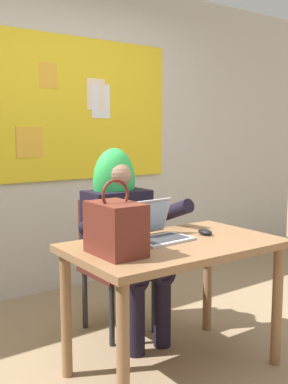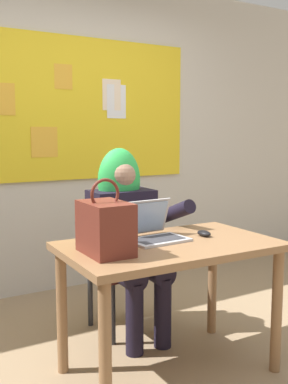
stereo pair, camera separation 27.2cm
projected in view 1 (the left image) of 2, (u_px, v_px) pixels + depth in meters
ground_plane at (185, 379)px, 2.49m from camera, size 24.00×24.00×0.00m
wall_back_bulletin at (45, 132)px, 3.75m from camera, size 6.53×1.86×2.68m
desk_main at (175, 261)px, 2.51m from camera, size 1.19×0.72×0.75m
chair_at_desk at (112, 256)px, 3.11m from camera, size 0.43×0.43×0.90m
person_costumed at (122, 226)px, 2.98m from camera, size 0.60×0.61×1.25m
laptop at (156, 231)px, 2.55m from camera, size 0.34×0.31×0.22m
computer_mouse at (205, 232)px, 2.67m from camera, size 0.06×0.11×0.03m
handbag at (116, 228)px, 2.22m from camera, size 0.20×0.30×0.38m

